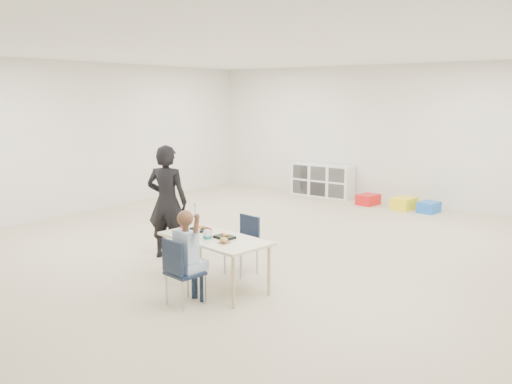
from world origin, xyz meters
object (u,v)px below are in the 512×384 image
Objects in this scene: chair_near at (185,271)px; cubby_shelf at (322,180)px; table at (215,262)px; adult at (167,202)px; child at (184,252)px.

chair_near reaches higher than cubby_shelf.
table is at bearing 105.36° from chair_near.
cubby_shelf is 0.91× the size of adult.
adult is (-1.38, 1.09, 0.41)m from chair_near.
table is 1.93× the size of chair_near.
chair_near is at bearing 118.58° from adult.
chair_near is at bearing -74.64° from table.
child is 0.74× the size of adult.
adult reaches higher than cubby_shelf.
table is 0.57m from chair_near.
table is 6.12m from cubby_shelf.
adult is at bearing 149.80° from chair_near.
child is at bearing -72.51° from cubby_shelf.
chair_near is at bearing 0.00° from child.
chair_near is 0.63× the size of child.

